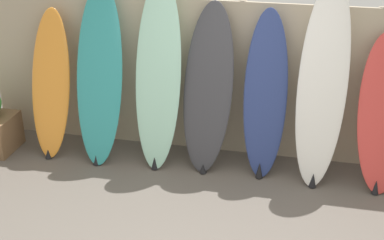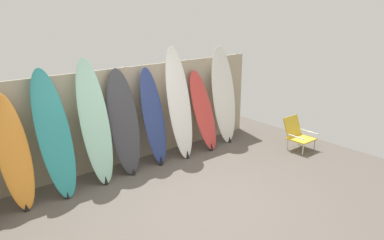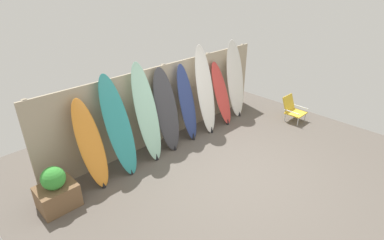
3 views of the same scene
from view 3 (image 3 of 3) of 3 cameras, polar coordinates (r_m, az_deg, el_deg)
ground at (r=6.22m, az=7.47°, el=-9.54°), size 7.68×7.68×0.00m
fence_back at (r=7.00m, az=-5.01°, el=3.38°), size 6.08×0.11×1.80m
surfboard_orange_0 at (r=5.72m, az=-18.74°, el=-4.44°), size 0.50×0.64×1.68m
surfboard_teal_1 at (r=5.89m, az=-13.82°, el=-1.22°), size 0.58×0.72×1.97m
surfboard_seafoam_2 at (r=6.20m, az=-8.59°, el=1.22°), size 0.52×0.59×2.07m
surfboard_charcoal_3 at (r=6.57m, az=-4.87°, el=1.89°), size 0.59×0.62×1.84m
surfboard_navy_4 at (r=6.95m, az=-0.93°, el=3.18°), size 0.50×0.54×1.80m
surfboard_white_5 at (r=7.24m, az=2.55°, el=5.60°), size 0.54×0.61×2.14m
surfboard_red_6 at (r=7.80m, az=5.62°, el=4.97°), size 0.59×0.68×1.60m
surfboard_white_7 at (r=8.22m, az=8.23°, el=7.68°), size 0.63×0.60×2.06m
beach_chair at (r=8.48m, az=18.61°, el=2.07°), size 0.50×0.55×0.65m
planter_box at (r=5.64m, az=-24.42°, el=-12.19°), size 0.63×0.51×0.79m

